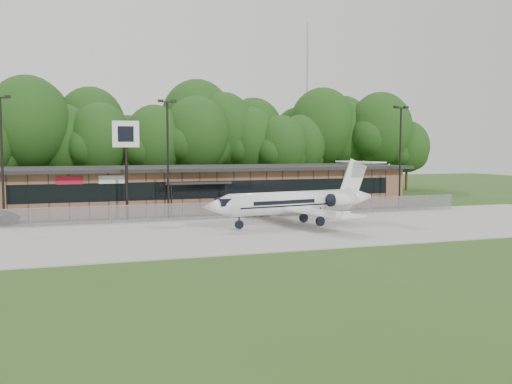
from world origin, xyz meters
name	(u,v)px	position (x,y,z in m)	size (l,w,h in m)	color
ground	(298,248)	(0.00, 0.00, 0.00)	(160.00, 160.00, 0.00)	#2E4F1C
apron	(255,230)	(0.00, 8.00, 0.04)	(64.00, 18.00, 0.08)	#9E9B93
parking_lot	(216,213)	(0.00, 19.50, 0.03)	(50.00, 9.00, 0.06)	#383835
terminal	(204,187)	(0.00, 23.94, 2.18)	(41.00, 11.65, 4.30)	brown
fence	(229,210)	(0.00, 15.00, 0.78)	(46.00, 0.04, 1.52)	gray
treeline	(171,137)	(0.00, 42.00, 7.50)	(72.00, 12.00, 15.00)	#123510
radio_mast	(307,106)	(22.00, 48.00, 12.50)	(0.20, 0.20, 25.00)	gray
light_pole_left	(2,150)	(-18.00, 16.50, 5.98)	(1.55, 0.30, 10.23)	black
light_pole_mid	(168,150)	(-5.00, 16.50, 5.98)	(1.55, 0.30, 10.23)	black
light_pole_right	(400,150)	(18.00, 16.50, 5.98)	(1.55, 0.30, 10.23)	black
business_jet	(297,203)	(3.81, 9.01, 1.86)	(15.42, 13.82, 5.19)	white
pole_sign	(126,145)	(-8.46, 16.79, 6.43)	(2.22, 0.55, 8.41)	black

